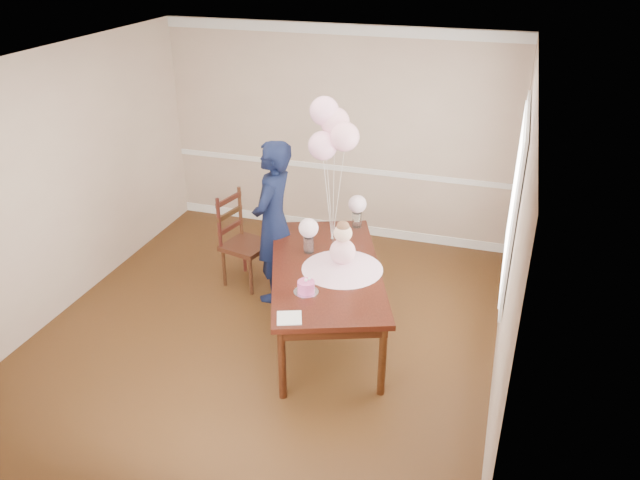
{
  "coord_description": "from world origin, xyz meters",
  "views": [
    {
      "loc": [
        2.1,
        -4.9,
        3.72
      ],
      "look_at": [
        0.51,
        0.15,
        1.05
      ],
      "focal_mm": 35.0,
      "sensor_mm": 36.0,
      "label": 1
    }
  ],
  "objects_px": {
    "dining_table_top": "(326,269)",
    "birthday_cake": "(306,286)",
    "woman": "(273,222)",
    "dining_chair_seat": "(246,246)"
  },
  "relations": [
    {
      "from": "woman",
      "to": "birthday_cake",
      "type": "bearing_deg",
      "value": 36.25
    },
    {
      "from": "birthday_cake",
      "to": "dining_chair_seat",
      "type": "distance_m",
      "value": 1.69
    },
    {
      "from": "dining_table_top",
      "to": "birthday_cake",
      "type": "height_order",
      "value": "birthday_cake"
    },
    {
      "from": "birthday_cake",
      "to": "dining_table_top",
      "type": "bearing_deg",
      "value": 86.42
    },
    {
      "from": "birthday_cake",
      "to": "woman",
      "type": "bearing_deg",
      "value": 124.46
    },
    {
      "from": "dining_table_top",
      "to": "birthday_cake",
      "type": "distance_m",
      "value": 0.52
    },
    {
      "from": "dining_table_top",
      "to": "woman",
      "type": "xyz_separation_m",
      "value": [
        -0.75,
        0.54,
        0.15
      ]
    },
    {
      "from": "dining_chair_seat",
      "to": "woman",
      "type": "height_order",
      "value": "woman"
    },
    {
      "from": "birthday_cake",
      "to": "dining_chair_seat",
      "type": "relative_size",
      "value": 0.33
    },
    {
      "from": "dining_table_top",
      "to": "birthday_cake",
      "type": "xyz_separation_m",
      "value": [
        -0.03,
        -0.51,
        0.09
      ]
    }
  ]
}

